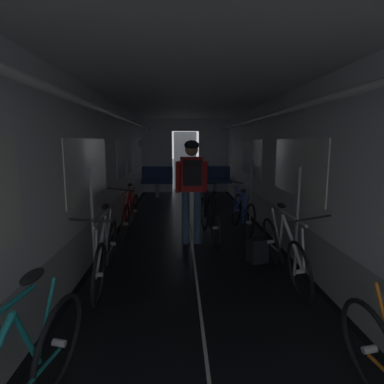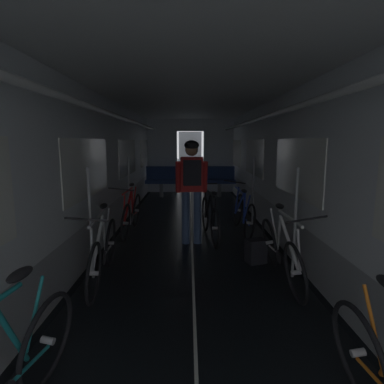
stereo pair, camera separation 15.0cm
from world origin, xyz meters
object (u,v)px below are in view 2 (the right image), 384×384
object	(u,v)px
bench_seat_far_left	(161,179)
bench_seat_far_right	(219,179)
bicycle_white	(281,252)
bicycle_black_in_aisle	(210,218)
person_cyclist_aisle	(192,181)
bicycle_red	(131,214)
bicycle_blue	(243,214)
bicycle_silver	(103,252)
backpack_on_floor	(256,251)

from	to	relation	value
bench_seat_far_left	bench_seat_far_right	xyz separation A→B (m)	(1.80, 0.00, 0.00)
bicycle_white	bicycle_black_in_aisle	size ratio (longest dim) A/B	1.00
bench_seat_far_left	bench_seat_far_right	bearing A→B (deg)	0.00
person_cyclist_aisle	bicycle_black_in_aisle	xyz separation A→B (m)	(0.32, 0.27, -0.69)
bench_seat_far_left	person_cyclist_aisle	xyz separation A→B (m)	(0.90, -4.63, 0.50)
bicycle_red	bicycle_blue	size ratio (longest dim) A/B	1.00
bicycle_silver	bicycle_red	bearing A→B (deg)	90.75
person_cyclist_aisle	bicycle_blue	bearing A→B (deg)	31.97
bicycle_black_in_aisle	person_cyclist_aisle	bearing A→B (deg)	-140.43
bench_seat_far_right	bicycle_silver	xyz separation A→B (m)	(-2.00, -6.10, -0.18)
bench_seat_far_left	bicycle_black_in_aisle	world-z (taller)	bench_seat_far_left
bicycle_silver	person_cyclist_aisle	distance (m)	1.96
bench_seat_far_left	person_cyclist_aisle	size ratio (longest dim) A/B	0.57
bicycle_red	bicycle_white	xyz separation A→B (m)	(2.20, -2.08, -0.00)
backpack_on_floor	bicycle_blue	bearing A→B (deg)	87.60
bicycle_red	bicycle_white	bearing A→B (deg)	-43.36
bench_seat_far_right	bicycle_blue	xyz separation A→B (m)	(0.06, -4.03, -0.19)
bench_seat_far_left	bicycle_white	size ratio (longest dim) A/B	0.58
bicycle_silver	backpack_on_floor	size ratio (longest dim) A/B	4.98
bicycle_white	bicycle_red	bearing A→B (deg)	136.64
bicycle_white	person_cyclist_aisle	size ratio (longest dim) A/B	0.98
bicycle_white	backpack_on_floor	world-z (taller)	bicycle_white
person_cyclist_aisle	backpack_on_floor	xyz separation A→B (m)	(0.90, -0.85, -0.90)
bicycle_white	backpack_on_floor	bearing A→B (deg)	106.20
person_cyclist_aisle	bicycle_red	bearing A→B (deg)	151.16
bench_seat_far_left	bicycle_red	xyz separation A→B (m)	(-0.22, -4.02, -0.19)
person_cyclist_aisle	backpack_on_floor	world-z (taller)	person_cyclist_aisle
bicycle_white	bench_seat_far_left	bearing A→B (deg)	107.99
bicycle_silver	bicycle_black_in_aisle	world-z (taller)	bicycle_silver
bench_seat_far_left	bicycle_red	size ratio (longest dim) A/B	0.58
bench_seat_far_right	backpack_on_floor	world-z (taller)	bench_seat_far_right
bicycle_black_in_aisle	backpack_on_floor	xyz separation A→B (m)	(0.58, -1.12, -0.21)
bench_seat_far_right	person_cyclist_aisle	world-z (taller)	person_cyclist_aisle
bench_seat_far_left	bicycle_black_in_aisle	xyz separation A→B (m)	(1.22, -4.37, -0.18)
bicycle_red	bicycle_silver	distance (m)	2.09
bench_seat_far_right	person_cyclist_aisle	bearing A→B (deg)	-101.01
bicycle_blue	bicycle_white	world-z (taller)	same
bicycle_red	bicycle_black_in_aisle	distance (m)	1.49
bicycle_silver	bench_seat_far_right	bearing A→B (deg)	71.87
bench_seat_far_right	person_cyclist_aisle	xyz separation A→B (m)	(-0.90, -4.63, 0.50)
bench_seat_far_left	bench_seat_far_right	size ratio (longest dim) A/B	1.00
bicycle_silver	bicycle_black_in_aisle	xyz separation A→B (m)	(1.42, 1.73, 0.00)
person_cyclist_aisle	bicycle_white	bearing A→B (deg)	-53.53
bicycle_silver	bicycle_black_in_aisle	size ratio (longest dim) A/B	1.00
bicycle_red	bicycle_white	distance (m)	3.03
bench_seat_far_right	backpack_on_floor	xyz separation A→B (m)	(0.00, -5.49, -0.40)
bench_seat_far_right	bicycle_red	world-z (taller)	bench_seat_far_right
bicycle_blue	bicycle_silver	xyz separation A→B (m)	(-2.06, -2.07, 0.00)
bicycle_blue	backpack_on_floor	xyz separation A→B (m)	(-0.06, -1.46, -0.21)
bicycle_red	person_cyclist_aisle	bearing A→B (deg)	-28.84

